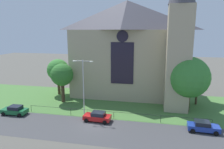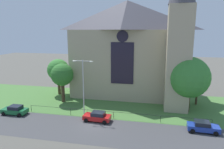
{
  "view_description": "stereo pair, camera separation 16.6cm",
  "coord_description": "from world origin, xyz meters",
  "px_view_note": "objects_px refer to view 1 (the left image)",
  "views": [
    {
      "loc": [
        8.36,
        -28.21,
        13.81
      ],
      "look_at": [
        0.94,
        8.0,
        6.02
      ],
      "focal_mm": 33.4,
      "sensor_mm": 36.0,
      "label": 1
    },
    {
      "loc": [
        8.52,
        -28.17,
        13.81
      ],
      "look_at": [
        0.94,
        8.0,
        6.02
      ],
      "focal_mm": 33.4,
      "sensor_mm": 36.0,
      "label": 2
    }
  ],
  "objects_px": {
    "tree_right_near": "(189,77)",
    "tree_right_far": "(198,82)",
    "tree_left_far": "(58,70)",
    "parked_car_blue": "(203,126)",
    "church_building": "(130,48)",
    "tree_left_near": "(62,75)",
    "parked_car_green": "(15,110)",
    "streetlamp_near": "(83,82)",
    "parked_car_red": "(97,117)"
  },
  "relations": [
    {
      "from": "parked_car_red",
      "to": "tree_right_near",
      "type": "bearing_deg",
      "value": -150.48
    },
    {
      "from": "parked_car_green",
      "to": "tree_right_far",
      "type": "bearing_deg",
      "value": -160.84
    },
    {
      "from": "tree_left_near",
      "to": "parked_car_blue",
      "type": "bearing_deg",
      "value": -17.51
    },
    {
      "from": "church_building",
      "to": "parked_car_blue",
      "type": "distance_m",
      "value": 21.95
    },
    {
      "from": "tree_right_far",
      "to": "tree_left_near",
      "type": "relative_size",
      "value": 0.82
    },
    {
      "from": "tree_left_near",
      "to": "parked_car_green",
      "type": "height_order",
      "value": "tree_left_near"
    },
    {
      "from": "tree_left_far",
      "to": "tree_right_far",
      "type": "bearing_deg",
      "value": -1.54
    },
    {
      "from": "tree_left_near",
      "to": "parked_car_red",
      "type": "relative_size",
      "value": 1.79
    },
    {
      "from": "church_building",
      "to": "streetlamp_near",
      "type": "xyz_separation_m",
      "value": [
        -5.7,
        -13.78,
        -4.41
      ]
    },
    {
      "from": "church_building",
      "to": "parked_car_red",
      "type": "xyz_separation_m",
      "value": [
        -3.06,
        -15.16,
        -9.53
      ]
    },
    {
      "from": "parked_car_green",
      "to": "parked_car_blue",
      "type": "relative_size",
      "value": 0.99
    },
    {
      "from": "parked_car_blue",
      "to": "tree_left_near",
      "type": "bearing_deg",
      "value": 164.79
    },
    {
      "from": "parked_car_green",
      "to": "tree_right_near",
      "type": "bearing_deg",
      "value": -166.55
    },
    {
      "from": "tree_right_far",
      "to": "church_building",
      "type": "bearing_deg",
      "value": 163.45
    },
    {
      "from": "church_building",
      "to": "parked_car_red",
      "type": "bearing_deg",
      "value": -101.43
    },
    {
      "from": "church_building",
      "to": "tree_left_far",
      "type": "distance_m",
      "value": 16.25
    },
    {
      "from": "tree_right_near",
      "to": "parked_car_red",
      "type": "xyz_separation_m",
      "value": [
        -14.19,
        -7.22,
        -5.28
      ]
    },
    {
      "from": "tree_left_far",
      "to": "tree_right_far",
      "type": "height_order",
      "value": "tree_left_far"
    },
    {
      "from": "streetlamp_near",
      "to": "tree_right_near",
      "type": "bearing_deg",
      "value": 19.14
    },
    {
      "from": "tree_right_near",
      "to": "tree_left_near",
      "type": "distance_m",
      "value": 23.27
    },
    {
      "from": "tree_right_near",
      "to": "parked_car_red",
      "type": "distance_m",
      "value": 16.78
    },
    {
      "from": "tree_left_far",
      "to": "parked_car_blue",
      "type": "relative_size",
      "value": 1.83
    },
    {
      "from": "streetlamp_near",
      "to": "parked_car_red",
      "type": "height_order",
      "value": "streetlamp_near"
    },
    {
      "from": "church_building",
      "to": "parked_car_blue",
      "type": "xyz_separation_m",
      "value": [
        12.27,
        -15.5,
        -9.53
      ]
    },
    {
      "from": "tree_right_near",
      "to": "tree_right_far",
      "type": "distance_m",
      "value": 4.87
    },
    {
      "from": "church_building",
      "to": "parked_car_red",
      "type": "relative_size",
      "value": 6.08
    },
    {
      "from": "streetlamp_near",
      "to": "parked_car_red",
      "type": "distance_m",
      "value": 5.92
    },
    {
      "from": "church_building",
      "to": "streetlamp_near",
      "type": "height_order",
      "value": "church_building"
    },
    {
      "from": "tree_left_far",
      "to": "streetlamp_near",
      "type": "bearing_deg",
      "value": -48.16
    },
    {
      "from": "streetlamp_near",
      "to": "parked_car_red",
      "type": "relative_size",
      "value": 2.19
    },
    {
      "from": "tree_right_near",
      "to": "tree_left_far",
      "type": "bearing_deg",
      "value": 169.8
    },
    {
      "from": "tree_right_far",
      "to": "parked_car_green",
      "type": "bearing_deg",
      "value": -159.63
    },
    {
      "from": "tree_left_far",
      "to": "parked_car_green",
      "type": "height_order",
      "value": "tree_left_far"
    },
    {
      "from": "tree_right_far",
      "to": "parked_car_red",
      "type": "distance_m",
      "value": 20.2
    },
    {
      "from": "tree_right_far",
      "to": "tree_left_near",
      "type": "bearing_deg",
      "value": -171.47
    },
    {
      "from": "tree_left_far",
      "to": "church_building",
      "type": "bearing_deg",
      "value": 11.94
    },
    {
      "from": "tree_left_far",
      "to": "tree_right_far",
      "type": "relative_size",
      "value": 1.24
    },
    {
      "from": "tree_right_far",
      "to": "parked_car_red",
      "type": "xyz_separation_m",
      "value": [
        -16.44,
        -11.19,
        -3.55
      ]
    },
    {
      "from": "streetlamp_near",
      "to": "parked_car_green",
      "type": "bearing_deg",
      "value": -172.11
    },
    {
      "from": "tree_left_far",
      "to": "tree_left_near",
      "type": "distance_m",
      "value": 5.51
    },
    {
      "from": "tree_left_far",
      "to": "tree_right_far",
      "type": "xyz_separation_m",
      "value": [
        28.54,
        -0.77,
        -1.12
      ]
    },
    {
      "from": "church_building",
      "to": "tree_left_near",
      "type": "xyz_separation_m",
      "value": [
        -12.13,
        -7.8,
        -4.86
      ]
    },
    {
      "from": "tree_right_far",
      "to": "streetlamp_near",
      "type": "relative_size",
      "value": 0.67
    },
    {
      "from": "tree_left_near",
      "to": "streetlamp_near",
      "type": "height_order",
      "value": "streetlamp_near"
    },
    {
      "from": "tree_left_near",
      "to": "parked_car_green",
      "type": "xyz_separation_m",
      "value": [
        -5.26,
        -7.6,
        -4.67
      ]
    },
    {
      "from": "parked_car_blue",
      "to": "parked_car_green",
      "type": "bearing_deg",
      "value": -177.9
    },
    {
      "from": "tree_left_near",
      "to": "church_building",
      "type": "bearing_deg",
      "value": 32.74
    },
    {
      "from": "tree_left_far",
      "to": "tree_left_near",
      "type": "height_order",
      "value": "tree_left_far"
    },
    {
      "from": "tree_left_near",
      "to": "parked_car_green",
      "type": "relative_size",
      "value": 1.81
    },
    {
      "from": "tree_left_near",
      "to": "parked_car_blue",
      "type": "relative_size",
      "value": 1.8
    }
  ]
}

